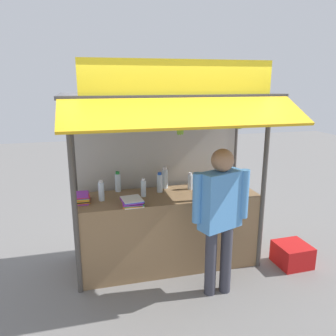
# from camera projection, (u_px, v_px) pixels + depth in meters

# --- Properties ---
(ground_plane) EXTENTS (20.00, 20.00, 0.00)m
(ground_plane) POSITION_uv_depth(u_px,v_px,m) (168.00, 263.00, 4.44)
(ground_plane) COLOR slate
(stall_counter) EXTENTS (2.26, 0.70, 0.96)m
(stall_counter) POSITION_uv_depth(u_px,v_px,m) (168.00, 230.00, 4.31)
(stall_counter) COLOR olive
(stall_counter) RESTS_ON ground
(stall_structure) EXTENTS (2.46, 1.58, 2.57)m
(stall_structure) POSITION_uv_depth(u_px,v_px,m) (166.00, 146.00, 4.15)
(stall_structure) COLOR #4C4742
(stall_structure) RESTS_ON ground
(water_bottle_right) EXTENTS (0.08, 0.08, 0.29)m
(water_bottle_right) POSITION_uv_depth(u_px,v_px,m) (165.00, 178.00, 4.43)
(water_bottle_right) COLOR silver
(water_bottle_right) RESTS_ON stall_counter
(water_bottle_center) EXTENTS (0.06, 0.06, 0.23)m
(water_bottle_center) POSITION_uv_depth(u_px,v_px,m) (190.00, 181.00, 4.39)
(water_bottle_center) COLOR silver
(water_bottle_center) RESTS_ON stall_counter
(water_bottle_front_right) EXTENTS (0.07, 0.07, 0.26)m
(water_bottle_front_right) POSITION_uv_depth(u_px,v_px,m) (160.00, 183.00, 4.27)
(water_bottle_front_right) COLOR silver
(water_bottle_front_right) RESTS_ON stall_counter
(water_bottle_back_right) EXTENTS (0.07, 0.07, 0.26)m
(water_bottle_back_right) POSITION_uv_depth(u_px,v_px,m) (101.00, 191.00, 3.97)
(water_bottle_back_right) COLOR silver
(water_bottle_back_right) RESTS_ON stall_counter
(water_bottle_far_left) EXTENTS (0.07, 0.07, 0.23)m
(water_bottle_far_left) POSITION_uv_depth(u_px,v_px,m) (143.00, 188.00, 4.11)
(water_bottle_far_left) COLOR silver
(water_bottle_far_left) RESTS_ON stall_counter
(water_bottle_mid_left) EXTENTS (0.08, 0.08, 0.27)m
(water_bottle_mid_left) POSITION_uv_depth(u_px,v_px,m) (118.00, 182.00, 4.29)
(water_bottle_mid_left) COLOR silver
(water_bottle_mid_left) RESTS_ON stall_counter
(magazine_stack_far_right) EXTENTS (0.26, 0.29, 0.08)m
(magazine_stack_far_right) POSITION_uv_depth(u_px,v_px,m) (132.00, 202.00, 3.84)
(magazine_stack_far_right) COLOR white
(magazine_stack_far_right) RESTS_ON stall_counter
(magazine_stack_left) EXTENTS (0.21, 0.28, 0.04)m
(magazine_stack_left) POSITION_uv_depth(u_px,v_px,m) (209.00, 195.00, 4.13)
(magazine_stack_left) COLOR purple
(magazine_stack_left) RESTS_ON stall_counter
(magazine_stack_rear_center) EXTENTS (0.21, 0.29, 0.09)m
(magazine_stack_rear_center) POSITION_uv_depth(u_px,v_px,m) (81.00, 198.00, 3.94)
(magazine_stack_rear_center) COLOR purple
(magazine_stack_rear_center) RESTS_ON stall_counter
(banana_bunch_inner_right) EXTENTS (0.09, 0.09, 0.29)m
(banana_bunch_inner_right) POSITION_uv_depth(u_px,v_px,m) (180.00, 128.00, 3.54)
(banana_bunch_inner_right) COLOR #332D23
(banana_bunch_rightmost) EXTENTS (0.10, 0.09, 0.25)m
(banana_bunch_rightmost) POSITION_uv_depth(u_px,v_px,m) (239.00, 123.00, 3.70)
(banana_bunch_rightmost) COLOR #332D23
(vendor_person) EXTENTS (0.64, 0.35, 1.68)m
(vendor_person) POSITION_uv_depth(u_px,v_px,m) (220.00, 210.00, 3.57)
(vendor_person) COLOR #383842
(vendor_person) RESTS_ON ground
(plastic_crate) EXTENTS (0.42, 0.42, 0.29)m
(plastic_crate) POSITION_uv_depth(u_px,v_px,m) (292.00, 254.00, 4.37)
(plastic_crate) COLOR red
(plastic_crate) RESTS_ON ground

